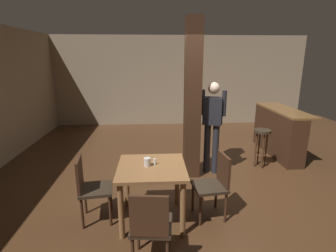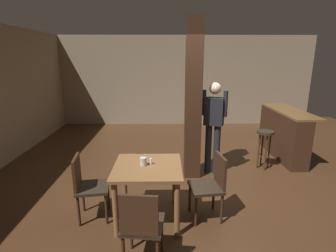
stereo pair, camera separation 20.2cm
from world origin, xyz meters
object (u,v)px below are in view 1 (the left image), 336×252
(chair_west, at_px, (90,186))
(napkin_cup, at_px, (147,162))
(dining_table, at_px, (152,176))
(chair_east, at_px, (215,182))
(salt_shaker, at_px, (155,162))
(standing_person, at_px, (212,122))
(bar_stool_near, at_px, (262,140))
(bar_counter, at_px, (278,131))
(chair_south, at_px, (151,225))

(chair_west, relative_size, napkin_cup, 8.12)
(dining_table, xyz_separation_m, chair_east, (0.85, 0.03, -0.13))
(salt_shaker, bearing_deg, standing_person, 52.27)
(dining_table, bearing_deg, bar_stool_near, 37.23)
(dining_table, bearing_deg, salt_shaker, 51.21)
(chair_east, bearing_deg, napkin_cup, -179.36)
(dining_table, bearing_deg, napkin_cup, 164.44)
(chair_west, distance_m, bar_counter, 4.31)
(napkin_cup, bearing_deg, salt_shaker, 20.65)
(chair_south, bearing_deg, chair_west, 132.51)
(chair_west, relative_size, bar_stool_near, 1.16)
(chair_east, height_order, salt_shaker, chair_east)
(chair_east, bearing_deg, chair_south, -134.52)
(dining_table, xyz_separation_m, standing_person, (1.12, 1.44, 0.37))
(chair_south, relative_size, napkin_cup, 8.12)
(bar_stool_near, bearing_deg, dining_table, -142.77)
(salt_shaker, distance_m, bar_stool_near, 2.68)
(standing_person, xyz_separation_m, bar_counter, (1.71, 0.89, -0.47))
(standing_person, relative_size, bar_counter, 0.97)
(dining_table, height_order, standing_person, standing_person)
(bar_stool_near, bearing_deg, chair_south, -131.12)
(standing_person, bearing_deg, dining_table, -127.77)
(chair_south, distance_m, napkin_cup, 0.93)
(salt_shaker, bearing_deg, chair_south, -93.46)
(dining_table, relative_size, chair_east, 0.99)
(salt_shaker, xyz_separation_m, bar_counter, (2.79, 2.28, -0.29))
(chair_east, height_order, chair_south, same)
(chair_east, relative_size, napkin_cup, 8.12)
(salt_shaker, xyz_separation_m, bar_stool_near, (2.13, 1.60, -0.25))
(dining_table, bearing_deg, standing_person, 52.23)
(salt_shaker, bearing_deg, chair_west, -178.16)
(dining_table, relative_size, chair_south, 0.99)
(bar_stool_near, bearing_deg, chair_east, -129.12)
(chair_west, xyz_separation_m, standing_person, (1.93, 1.42, 0.50))
(chair_west, relative_size, bar_counter, 0.50)
(chair_west, distance_m, standing_person, 2.45)
(dining_table, distance_m, bar_counter, 3.66)
(salt_shaker, bearing_deg, dining_table, -128.79)
(napkin_cup, distance_m, bar_counter, 3.71)
(chair_west, distance_m, bar_stool_near, 3.41)
(chair_east, height_order, napkin_cup, chair_east)
(salt_shaker, distance_m, standing_person, 1.77)
(salt_shaker, relative_size, bar_stool_near, 0.11)
(standing_person, distance_m, bar_counter, 1.98)
(chair_east, bearing_deg, salt_shaker, 178.12)
(napkin_cup, relative_size, standing_person, 0.06)
(dining_table, height_order, chair_west, chair_west)
(dining_table, bearing_deg, bar_counter, 39.45)
(chair_south, xyz_separation_m, bar_counter, (2.84, 3.18, 0.02))
(dining_table, relative_size, bar_counter, 0.50)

